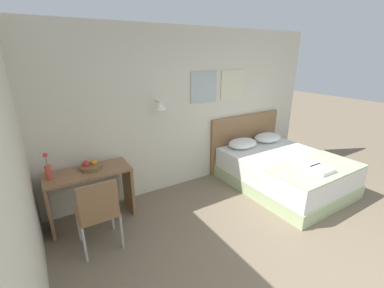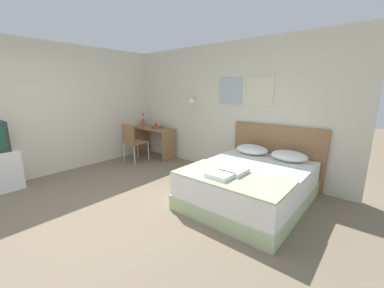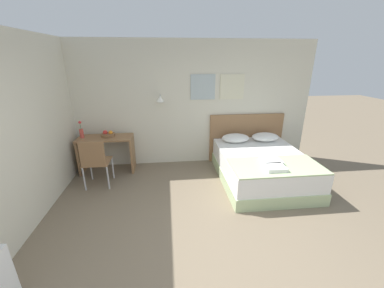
# 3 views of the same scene
# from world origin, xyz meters

# --- Properties ---
(ground_plane) EXTENTS (24.00, 24.00, 0.00)m
(ground_plane) POSITION_xyz_m (0.00, 0.00, 0.00)
(ground_plane) COLOR #756651
(wall_back) EXTENTS (5.50, 0.31, 2.65)m
(wall_back) POSITION_xyz_m (0.01, 2.99, 1.33)
(wall_back) COLOR beige
(wall_back) RESTS_ON ground_plane
(wall_left) EXTENTS (0.06, 5.96, 2.65)m
(wall_left) POSITION_xyz_m (-2.38, -0.02, 1.32)
(wall_left) COLOR beige
(wall_left) RESTS_ON ground_plane
(bed) EXTENTS (1.57, 1.97, 0.56)m
(bed) POSITION_xyz_m (1.37, 1.91, 0.28)
(bed) COLOR #B2C693
(bed) RESTS_ON ground_plane
(headboard) EXTENTS (1.69, 0.06, 1.10)m
(headboard) POSITION_xyz_m (1.37, 2.93, 0.55)
(headboard) COLOR #8E6642
(headboard) RESTS_ON ground_plane
(pillow_left) EXTENTS (0.59, 0.42, 0.17)m
(pillow_left) POSITION_xyz_m (1.04, 2.64, 0.65)
(pillow_left) COLOR white
(pillow_left) RESTS_ON bed
(pillow_right) EXTENTS (0.59, 0.42, 0.17)m
(pillow_right) POSITION_xyz_m (1.70, 2.64, 0.65)
(pillow_right) COLOR white
(pillow_right) RESTS_ON bed
(throw_blanket) EXTENTS (1.52, 0.79, 0.02)m
(throw_blanket) POSITION_xyz_m (1.37, 1.34, 0.58)
(throw_blanket) COLOR #B2C693
(throw_blanket) RESTS_ON bed
(folded_towel_near_foot) EXTENTS (0.31, 0.34, 0.06)m
(folded_towel_near_foot) POSITION_xyz_m (1.33, 1.48, 0.62)
(folded_towel_near_foot) COLOR white
(folded_towel_near_foot) RESTS_ON throw_blanket
(folded_towel_mid_bed) EXTENTS (0.32, 0.27, 0.06)m
(folded_towel_mid_bed) POSITION_xyz_m (1.28, 1.21, 0.62)
(folded_towel_mid_bed) COLOR white
(folded_towel_mid_bed) RESTS_ON throw_blanket
(desk) EXTENTS (1.09, 0.48, 0.76)m
(desk) POSITION_xyz_m (-1.70, 2.67, 0.52)
(desk) COLOR #8E6642
(desk) RESTS_ON ground_plane
(desk_chair) EXTENTS (0.46, 0.46, 0.94)m
(desk_chair) POSITION_xyz_m (-1.74, 1.99, 0.55)
(desk_chair) COLOR #8E6642
(desk_chair) RESTS_ON ground_plane
(fruit_bowl) EXTENTS (0.29, 0.29, 0.13)m
(fruit_bowl) POSITION_xyz_m (-1.65, 2.72, 0.80)
(fruit_bowl) COLOR brown
(fruit_bowl) RESTS_ON desk
(flower_vase) EXTENTS (0.08, 0.08, 0.35)m
(flower_vase) POSITION_xyz_m (-2.15, 2.67, 0.88)
(flower_vase) COLOR #D14C42
(flower_vase) RESTS_ON desk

